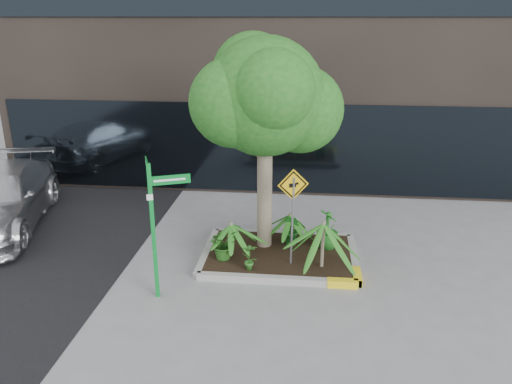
# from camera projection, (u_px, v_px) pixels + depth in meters

# --- Properties ---
(ground) EXTENTS (80.00, 80.00, 0.00)m
(ground) POSITION_uv_depth(u_px,v_px,m) (269.00, 264.00, 10.66)
(ground) COLOR gray
(ground) RESTS_ON ground
(planter) EXTENTS (3.35, 2.36, 0.15)m
(planter) POSITION_uv_depth(u_px,v_px,m) (281.00, 255.00, 10.86)
(planter) COLOR #9E9E99
(planter) RESTS_ON ground
(tree) EXTENTS (3.16, 2.80, 4.73)m
(tree) POSITION_uv_depth(u_px,v_px,m) (265.00, 97.00, 10.16)
(tree) COLOR gray
(tree) RESTS_ON ground
(palm_front) EXTENTS (1.14, 1.14, 1.26)m
(palm_front) POSITION_uv_depth(u_px,v_px,m) (324.00, 224.00, 9.94)
(palm_front) COLOR gray
(palm_front) RESTS_ON ground
(palm_left) EXTENTS (0.83, 0.83, 0.92)m
(palm_left) POSITION_uv_depth(u_px,v_px,m) (231.00, 224.00, 10.57)
(palm_left) COLOR gray
(palm_left) RESTS_ON ground
(palm_back) EXTENTS (0.81, 0.81, 0.91)m
(palm_back) POSITION_uv_depth(u_px,v_px,m) (290.00, 215.00, 11.11)
(palm_back) COLOR gray
(palm_back) RESTS_ON ground
(shrub_a) EXTENTS (0.84, 0.84, 0.67)m
(shrub_a) POSITION_uv_depth(u_px,v_px,m) (224.00, 244.00, 10.49)
(shrub_a) COLOR #245A19
(shrub_a) RESTS_ON planter
(shrub_b) EXTENTS (0.64, 0.64, 0.89)m
(shrub_b) POSITION_uv_depth(u_px,v_px,m) (328.00, 229.00, 10.95)
(shrub_b) COLOR #216F21
(shrub_b) RESTS_ON planter
(shrub_c) EXTENTS (0.35, 0.35, 0.59)m
(shrub_c) POSITION_uv_depth(u_px,v_px,m) (250.00, 256.00, 10.03)
(shrub_c) COLOR #2B6B21
(shrub_c) RESTS_ON planter
(shrub_d) EXTENTS (0.58, 0.58, 0.76)m
(shrub_d) POSITION_uv_depth(u_px,v_px,m) (292.00, 230.00, 11.07)
(shrub_d) COLOR #19591A
(shrub_d) RESTS_ON planter
(street_sign_post) EXTENTS (0.95, 0.74, 2.61)m
(street_sign_post) POSITION_uv_depth(u_px,v_px,m) (155.00, 216.00, 8.97)
(street_sign_post) COLOR #0C872E
(street_sign_post) RESTS_ON ground
(cattle_sign) EXTENTS (0.61, 0.23, 2.07)m
(cattle_sign) POSITION_uv_depth(u_px,v_px,m) (293.00, 201.00, 9.86)
(cattle_sign) COLOR slate
(cattle_sign) RESTS_ON ground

